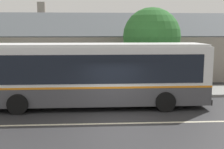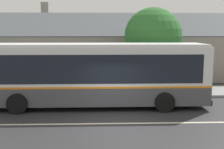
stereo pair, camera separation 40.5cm
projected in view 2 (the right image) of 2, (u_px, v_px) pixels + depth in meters
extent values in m
plane|color=#2D2D30|center=(114.00, 124.00, 12.15)|extent=(300.00, 300.00, 0.00)
cube|color=gray|center=(110.00, 92.00, 18.06)|extent=(60.00, 3.00, 0.15)
cube|color=beige|center=(114.00, 123.00, 12.15)|extent=(60.00, 0.16, 0.01)
cube|color=gray|center=(120.00, 55.00, 26.54)|extent=(25.77, 10.90, 3.49)
cube|color=#4C5156|center=(122.00, 24.00, 23.42)|extent=(26.37, 5.51, 2.20)
cube|color=#4C5156|center=(118.00, 25.00, 28.80)|extent=(26.37, 5.51, 2.20)
cube|color=gray|center=(45.00, 9.00, 26.71)|extent=(0.70, 0.70, 1.20)
cube|color=black|center=(3.00, 59.00, 20.79)|extent=(1.10, 0.06, 1.30)
cube|color=black|center=(125.00, 58.00, 21.10)|extent=(1.10, 0.06, 1.30)
cube|color=#4C3323|center=(175.00, 70.00, 21.36)|extent=(1.00, 0.06, 2.10)
cube|color=#47474C|center=(88.00, 93.00, 14.85)|extent=(12.28, 2.56, 0.92)
cube|color=orange|center=(88.00, 83.00, 14.78)|extent=(12.30, 2.58, 0.10)
cube|color=white|center=(88.00, 64.00, 14.62)|extent=(12.28, 2.56, 1.90)
cube|color=white|center=(88.00, 45.00, 14.46)|extent=(12.03, 2.43, 0.12)
cube|color=black|center=(89.00, 63.00, 15.89)|extent=(11.28, 0.08, 1.40)
cube|color=black|center=(87.00, 69.00, 13.39)|extent=(11.28, 0.08, 1.40)
cube|color=black|center=(204.00, 66.00, 14.87)|extent=(0.05, 2.20, 1.40)
cube|color=black|center=(205.00, 48.00, 14.73)|extent=(0.05, 1.75, 0.24)
cube|color=black|center=(203.00, 98.00, 15.15)|extent=(0.09, 2.50, 0.28)
cube|color=#197233|center=(62.00, 88.00, 16.05)|extent=(3.43, 0.05, 0.65)
cube|color=black|center=(172.00, 73.00, 16.17)|extent=(0.90, 0.03, 2.57)
cylinder|color=black|center=(155.00, 91.00, 16.27)|extent=(1.00, 0.28, 1.00)
cylinder|color=black|center=(165.00, 102.00, 13.80)|extent=(1.00, 0.28, 1.00)
cylinder|color=black|center=(30.00, 92.00, 16.00)|extent=(1.00, 0.28, 1.00)
cylinder|color=black|center=(17.00, 104.00, 13.53)|extent=(1.00, 0.28, 1.00)
cylinder|color=#4C3828|center=(152.00, 72.00, 19.13)|extent=(0.29, 0.29, 2.34)
sphere|color=#2D6B2D|center=(153.00, 36.00, 18.75)|extent=(3.86, 3.86, 3.86)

